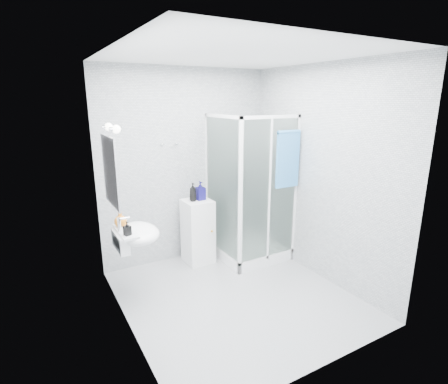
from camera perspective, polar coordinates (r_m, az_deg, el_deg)
room at (r=3.68m, az=2.03°, el=0.94°), size 2.40×2.60×2.60m
shower_enclosure at (r=4.90m, az=3.89°, el=-5.94°), size 0.90×0.95×2.00m
wall_basin at (r=3.86m, az=-14.35°, el=-6.73°), size 0.46×0.56×0.35m
mirror at (r=3.62m, az=-18.10°, el=3.21°), size 0.02×0.60×0.70m
vanity_lights at (r=3.57m, az=-17.86°, el=9.91°), size 0.10×0.40×0.08m
wall_hooks at (r=4.62m, az=-8.92°, el=7.69°), size 0.23×0.06×0.03m
storage_cabinet at (r=4.81m, az=-4.27°, el=-6.43°), size 0.37×0.39×0.88m
hand_towel at (r=4.51m, az=10.38°, el=5.52°), size 0.34×0.05×0.73m
shampoo_bottle_a at (r=4.61m, az=-5.10°, el=-0.02°), size 0.10×0.10×0.24m
shampoo_bottle_b at (r=4.67m, az=-3.89°, el=0.22°), size 0.12×0.12×0.25m
soap_dispenser_orange at (r=3.91m, az=-16.56°, el=-4.24°), size 0.18×0.18×0.17m
soap_dispenser_black at (r=3.65m, az=-15.53°, el=-5.76°), size 0.08×0.08×0.14m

